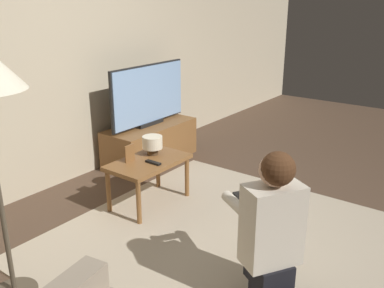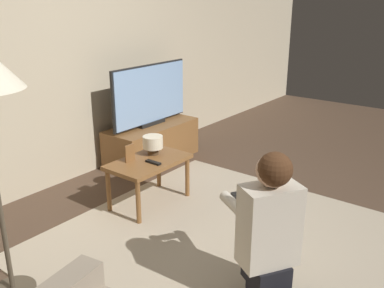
# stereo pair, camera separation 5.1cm
# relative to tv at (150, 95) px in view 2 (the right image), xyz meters

# --- Properties ---
(ground_plane) EXTENTS (10.00, 10.00, 0.00)m
(ground_plane) POSITION_rel_tv_xyz_m (-0.95, -1.60, -0.76)
(ground_plane) COLOR brown
(wall_back) EXTENTS (10.00, 0.06, 2.60)m
(wall_back) POSITION_rel_tv_xyz_m (-0.95, 0.33, 0.54)
(wall_back) COLOR beige
(wall_back) RESTS_ON ground_plane
(rug) EXTENTS (2.43, 2.38, 0.02)m
(rug) POSITION_rel_tv_xyz_m (-0.95, -1.60, -0.75)
(rug) COLOR #BCAD93
(rug) RESTS_ON ground_plane
(tv_stand) EXTENTS (1.09, 0.48, 0.42)m
(tv_stand) POSITION_rel_tv_xyz_m (0.00, -0.00, -0.55)
(tv_stand) COLOR brown
(tv_stand) RESTS_ON ground_plane
(tv) EXTENTS (1.10, 0.08, 0.67)m
(tv) POSITION_rel_tv_xyz_m (0.00, 0.00, 0.00)
(tv) COLOR black
(tv) RESTS_ON tv_stand
(coffee_table) EXTENTS (0.72, 0.43, 0.43)m
(coffee_table) POSITION_rel_tv_xyz_m (-0.82, -0.72, -0.39)
(coffee_table) COLOR brown
(coffee_table) RESTS_ON ground_plane
(person_kneeling) EXTENTS (0.63, 0.81, 0.96)m
(person_kneeling) POSITION_rel_tv_xyz_m (-1.33, -2.17, -0.27)
(person_kneeling) COLOR black
(person_kneeling) RESTS_ON rug
(picture_frame) EXTENTS (0.11, 0.01, 0.15)m
(picture_frame) POSITION_rel_tv_xyz_m (-0.93, -0.62, -0.26)
(picture_frame) COLOR brown
(picture_frame) RESTS_ON coffee_table
(table_lamp) EXTENTS (0.18, 0.18, 0.17)m
(table_lamp) POSITION_rel_tv_xyz_m (-0.68, -0.66, -0.23)
(table_lamp) COLOR #4C3823
(table_lamp) RESTS_ON coffee_table
(remote) EXTENTS (0.04, 0.15, 0.02)m
(remote) POSITION_rel_tv_xyz_m (-0.85, -0.81, -0.32)
(remote) COLOR black
(remote) RESTS_ON coffee_table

